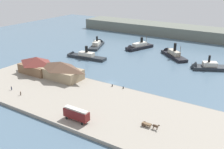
{
  "coord_description": "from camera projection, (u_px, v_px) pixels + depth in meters",
  "views": [
    {
      "loc": [
        58.73,
        -91.51,
        45.23
      ],
      "look_at": [
        -2.38,
        4.6,
        2.0
      ],
      "focal_mm": 42.04,
      "sensor_mm": 36.0,
      "label": 1
    }
  ],
  "objects": [
    {
      "name": "ferry_moored_east",
      "position": [
        171.0,
        54.0,
        156.32
      ],
      "size": [
        21.96,
        20.65,
        10.35
      ],
      "color": "black",
      "rests_on": "ground"
    },
    {
      "name": "mooring_post_east",
      "position": [
        112.0,
        85.0,
        110.7
      ],
      "size": [
        0.44,
        0.44,
        0.9
      ],
      "primitive_type": "cylinder",
      "color": "black",
      "rests_on": "quay_promenade"
    },
    {
      "name": "pedestrian_at_waters_edge",
      "position": [
        11.0,
        88.0,
        107.14
      ],
      "size": [
        0.42,
        0.42,
        1.69
      ],
      "color": "#33384C",
      "rests_on": "quay_promenade"
    },
    {
      "name": "horse_cart",
      "position": [
        150.0,
        125.0,
        80.59
      ],
      "size": [
        5.83,
        1.3,
        1.87
      ],
      "color": "brown",
      "rests_on": "quay_promenade"
    },
    {
      "name": "seawall_edge",
      "position": [
        107.0,
        84.0,
        114.69
      ],
      "size": [
        110.0,
        0.8,
        1.0
      ],
      "primitive_type": "cube",
      "color": "slate",
      "rests_on": "ground"
    },
    {
      "name": "ferry_mid_harbor",
      "position": [
        83.0,
        56.0,
        152.56
      ],
      "size": [
        26.32,
        7.2,
        8.84
      ],
      "color": "#23282D",
      "rests_on": "ground"
    },
    {
      "name": "ferry_approaching_east",
      "position": [
        98.0,
        44.0,
        178.63
      ],
      "size": [
        13.72,
        23.58,
        8.99
      ],
      "color": "#23282D",
      "rests_on": "ground"
    },
    {
      "name": "ground_plane",
      "position": [
        111.0,
        83.0,
        117.71
      ],
      "size": [
        320.0,
        320.0,
        0.0
      ],
      "primitive_type": "plane",
      "color": "slate"
    },
    {
      "name": "ferry_shed_west_terminal",
      "position": [
        37.0,
        65.0,
        125.44
      ],
      "size": [
        15.95,
        10.94,
        7.78
      ],
      "color": "brown",
      "rests_on": "quay_promenade"
    },
    {
      "name": "street_tram",
      "position": [
        76.0,
        114.0,
        83.94
      ],
      "size": [
        9.08,
        2.72,
        4.25
      ],
      "color": "maroon",
      "rests_on": "quay_promenade"
    },
    {
      "name": "ferry_moored_west",
      "position": [
        137.0,
        47.0,
        170.32
      ],
      "size": [
        12.76,
        22.03,
        10.16
      ],
      "color": "black",
      "rests_on": "ground"
    },
    {
      "name": "far_headland",
      "position": [
        187.0,
        32.0,
        203.07
      ],
      "size": [
        180.0,
        24.0,
        8.0
      ],
      "primitive_type": "cube",
      "color": "#60665B",
      "rests_on": "ground"
    },
    {
      "name": "pedestrian_near_east_shed",
      "position": [
        21.0,
        93.0,
        102.44
      ],
      "size": [
        0.43,
        0.43,
        1.73
      ],
      "color": "#4C3D33",
      "rests_on": "quay_promenade"
    },
    {
      "name": "pedestrian_by_tram",
      "position": [
        85.0,
        113.0,
        87.78
      ],
      "size": [
        0.42,
        0.42,
        1.7
      ],
      "color": "#3D4C42",
      "rests_on": "quay_promenade"
    },
    {
      "name": "ferry_outer_harbor",
      "position": [
        204.0,
        67.0,
        134.32
      ],
      "size": [
        19.09,
        13.75,
        9.52
      ],
      "color": "#23282D",
      "rests_on": "ground"
    },
    {
      "name": "quay_promenade",
      "position": [
        80.0,
        100.0,
        100.14
      ],
      "size": [
        110.0,
        36.0,
        1.2
      ],
      "primitive_type": "cube",
      "color": "gray",
      "rests_on": "ground"
    },
    {
      "name": "ferry_shed_customs_shed",
      "position": [
        61.0,
        70.0,
        118.5
      ],
      "size": [
        20.06,
        10.16,
        7.84
      ],
      "color": "#998466",
      "rests_on": "quay_promenade"
    },
    {
      "name": "mooring_post_center_west",
      "position": [
        123.0,
        88.0,
        108.46
      ],
      "size": [
        0.44,
        0.44,
        0.9
      ],
      "primitive_type": "cylinder",
      "color": "black",
      "rests_on": "quay_promenade"
    }
  ]
}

